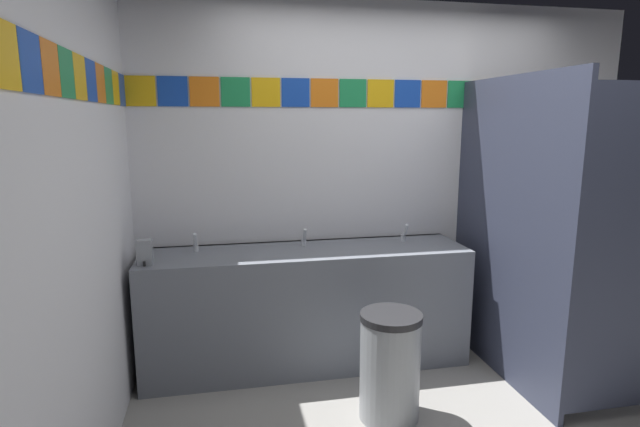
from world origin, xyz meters
name	(u,v)px	position (x,y,z in m)	size (l,w,h in m)	color
wall_back	(390,178)	(0.00, 1.46, 1.28)	(3.75, 0.09, 2.56)	silver
wall_side	(61,229)	(-1.91, 0.00, 1.28)	(0.09, 2.83, 2.56)	silver
vanity_counter	(307,305)	(-0.70, 1.14, 0.43)	(2.24, 0.56, 0.84)	slate
faucet_left	(196,244)	(-1.45, 1.23, 0.89)	(0.04, 0.10, 0.14)	silver
faucet_center	(304,239)	(-0.70, 1.23, 0.89)	(0.04, 0.10, 0.14)	silver
faucet_right	(404,234)	(0.04, 1.23, 0.89)	(0.04, 0.10, 0.14)	silver
soap_dispenser	(145,252)	(-1.74, 0.98, 0.91)	(0.09, 0.09, 0.16)	gray
stall_divider	(554,238)	(0.74, 0.50, 1.00)	(0.92, 1.34, 2.00)	#33384C
toilet	(540,309)	(1.08, 1.04, 0.30)	(0.39, 0.49, 0.74)	white
trash_bin	(390,366)	(-0.35, 0.38, 0.32)	(0.35, 0.35, 0.64)	#999EA3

